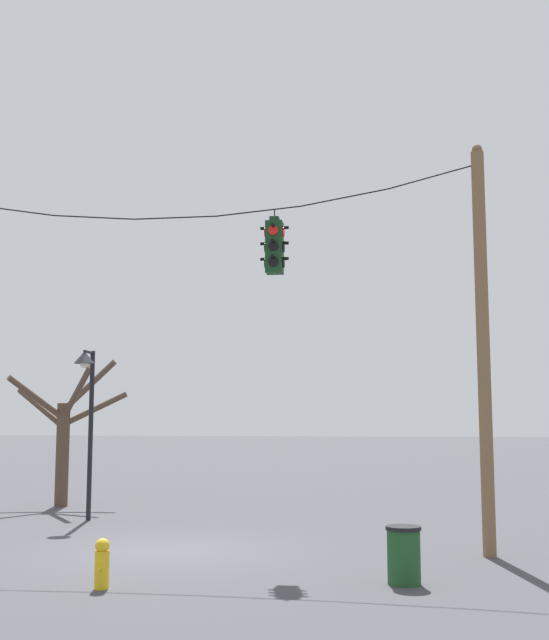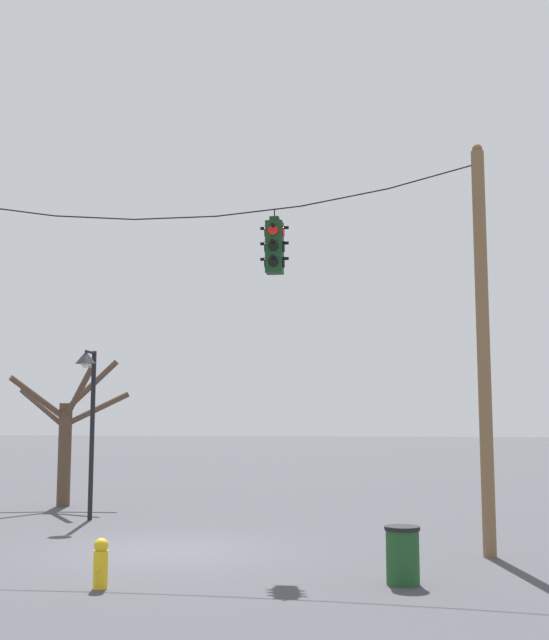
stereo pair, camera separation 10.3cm
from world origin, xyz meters
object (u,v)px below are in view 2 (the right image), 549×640
Objects in this scene: street_lamp at (88,388)px; fire_hydrant at (101,563)px; traffic_light_near_left_pole at (274,247)px; bare_tree at (67,431)px; utility_pole_right at (483,345)px; trash_bin at (403,555)px.

street_lamp is 8.72m from fire_hydrant.
street_lamp reaches higher than fire_hydrant.
traffic_light_near_left_pole is 0.30× the size of bare_tree.
utility_pole_right is at bearing -31.54° from bare_tree.
utility_pole_right is 8.09m from fire_hydrant.
utility_pole_right is at bearing 59.72° from trash_bin.
bare_tree is at bearing 136.28° from traffic_light_near_left_pole.
trash_bin is (9.76, -9.77, -1.73)m from bare_tree.
utility_pole_right reaches higher than street_lamp.
traffic_light_near_left_pole is 1.75× the size of fire_hydrant.
street_lamp is (-9.46, 3.74, -0.64)m from utility_pole_right.
fire_hydrant is (3.28, -7.52, -2.97)m from street_lamp.
bare_tree is 4.85× the size of trash_bin.
trash_bin is at bearing 12.32° from fire_hydrant.
fire_hydrant is (5.19, -10.76, -1.80)m from bare_tree.
fire_hydrant is at bearing -148.59° from utility_pole_right.
traffic_light_near_left_pole is 7.13m from fire_hydrant.
traffic_light_near_left_pole reaches higher than street_lamp.
utility_pole_right is 4.78m from trash_bin.
bare_tree reaches higher than trash_bin.
traffic_light_near_left_pole reaches higher than bare_tree.
trash_bin is at bearing -39.76° from street_lamp.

